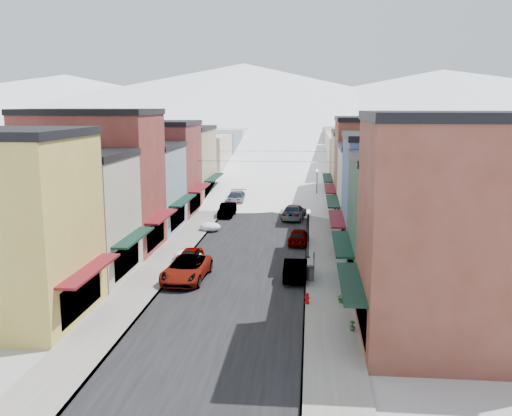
% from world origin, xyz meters
% --- Properties ---
extents(ground, '(600.00, 600.00, 0.00)m').
position_xyz_m(ground, '(0.00, 0.00, 0.00)').
color(ground, gray).
rests_on(ground, ground).
extents(road, '(10.00, 160.00, 0.01)m').
position_xyz_m(road, '(0.00, 60.00, 0.01)').
color(road, black).
rests_on(road, ground).
extents(sidewalk_left, '(3.20, 160.00, 0.15)m').
position_xyz_m(sidewalk_left, '(-6.60, 60.00, 0.07)').
color(sidewalk_left, gray).
rests_on(sidewalk_left, ground).
extents(sidewalk_right, '(3.20, 160.00, 0.15)m').
position_xyz_m(sidewalk_right, '(6.60, 60.00, 0.07)').
color(sidewalk_right, gray).
rests_on(sidewalk_right, ground).
extents(curb_left, '(0.10, 160.00, 0.15)m').
position_xyz_m(curb_left, '(-5.05, 60.00, 0.07)').
color(curb_left, slate).
rests_on(curb_left, ground).
extents(curb_right, '(0.10, 160.00, 0.15)m').
position_xyz_m(curb_right, '(5.05, 60.00, 0.07)').
color(curb_right, slate).
rests_on(curb_right, ground).
extents(bldg_l_cream, '(11.30, 8.20, 9.50)m').
position_xyz_m(bldg_l_cream, '(-13.19, 12.50, 4.76)').
color(bldg_l_cream, '#B2A58F').
rests_on(bldg_l_cream, ground).
extents(bldg_l_brick_near, '(12.30, 8.20, 12.50)m').
position_xyz_m(bldg_l_brick_near, '(-13.69, 20.50, 6.26)').
color(bldg_l_brick_near, maroon).
rests_on(bldg_l_brick_near, ground).
extents(bldg_l_grayblue, '(11.30, 9.20, 9.00)m').
position_xyz_m(bldg_l_grayblue, '(-13.19, 29.00, 4.51)').
color(bldg_l_grayblue, gray).
rests_on(bldg_l_grayblue, ground).
extents(bldg_l_brick_far, '(13.30, 9.20, 11.00)m').
position_xyz_m(bldg_l_brick_far, '(-14.19, 38.00, 5.51)').
color(bldg_l_brick_far, maroon).
rests_on(bldg_l_brick_far, ground).
extents(bldg_l_tan, '(11.30, 11.20, 10.00)m').
position_xyz_m(bldg_l_tan, '(-13.19, 48.00, 5.01)').
color(bldg_l_tan, tan).
rests_on(bldg_l_tan, ground).
extents(bldg_r_brick_near, '(12.30, 9.20, 12.50)m').
position_xyz_m(bldg_r_brick_near, '(13.69, 3.00, 6.26)').
color(bldg_r_brick_near, brown).
rests_on(bldg_r_brick_near, ground).
extents(bldg_r_green, '(11.30, 9.20, 9.50)m').
position_xyz_m(bldg_r_green, '(13.19, 12.00, 4.76)').
color(bldg_r_green, '#1F402D').
rests_on(bldg_r_green, ground).
extents(bldg_r_blue, '(11.30, 9.20, 10.50)m').
position_xyz_m(bldg_r_blue, '(13.19, 21.00, 5.26)').
color(bldg_r_blue, '#3E5E8D').
rests_on(bldg_r_blue, ground).
extents(bldg_r_cream, '(12.30, 9.20, 9.00)m').
position_xyz_m(bldg_r_cream, '(13.69, 30.00, 4.51)').
color(bldg_r_cream, beige).
rests_on(bldg_r_cream, ground).
extents(bldg_r_brick_far, '(13.30, 9.20, 11.50)m').
position_xyz_m(bldg_r_brick_far, '(14.19, 39.00, 5.76)').
color(bldg_r_brick_far, brown).
rests_on(bldg_r_brick_far, ground).
extents(bldg_r_tan, '(11.30, 11.20, 9.50)m').
position_xyz_m(bldg_r_tan, '(13.19, 49.00, 4.76)').
color(bldg_r_tan, '#937A60').
rests_on(bldg_r_tan, ground).
extents(distant_blocks, '(34.00, 55.00, 8.00)m').
position_xyz_m(distant_blocks, '(0.00, 83.00, 4.00)').
color(distant_blocks, gray).
rests_on(distant_blocks, ground).
extents(mountain_ridge, '(670.00, 340.00, 34.00)m').
position_xyz_m(mountain_ridge, '(-19.47, 277.18, 14.36)').
color(mountain_ridge, silver).
rests_on(mountain_ridge, ground).
extents(overhead_cables, '(16.40, 15.04, 0.04)m').
position_xyz_m(overhead_cables, '(0.00, 47.50, 6.20)').
color(overhead_cables, black).
rests_on(overhead_cables, ground).
extents(car_white_suv, '(3.13, 6.33, 1.73)m').
position_xyz_m(car_white_suv, '(-3.75, 12.60, 0.86)').
color(car_white_suv, '#B9B9BC').
rests_on(car_white_suv, ground).
extents(car_silver_sedan, '(1.84, 4.25, 1.43)m').
position_xyz_m(car_silver_sedan, '(-4.30, 16.32, 0.71)').
color(car_silver_sedan, '#989BA0').
rests_on(car_silver_sedan, ground).
extents(car_dark_hatch, '(1.70, 4.64, 1.52)m').
position_xyz_m(car_dark_hatch, '(-4.30, 37.19, 0.76)').
color(car_dark_hatch, black).
rests_on(car_dark_hatch, ground).
extents(car_silver_wagon, '(2.40, 5.89, 1.71)m').
position_xyz_m(car_silver_wagon, '(-4.30, 45.21, 0.85)').
color(car_silver_wagon, '#9FA3A7').
rests_on(car_silver_wagon, ground).
extents(car_green_sedan, '(1.72, 4.83, 1.59)m').
position_xyz_m(car_green_sedan, '(4.30, 13.68, 0.79)').
color(car_green_sedan, black).
rests_on(car_green_sedan, ground).
extents(car_gray_suv, '(2.09, 4.51, 1.50)m').
position_xyz_m(car_gray_suv, '(4.30, 24.53, 0.75)').
color(car_gray_suv, gray).
rests_on(car_gray_suv, ground).
extents(car_black_sedan, '(2.99, 5.95, 1.66)m').
position_xyz_m(car_black_sedan, '(3.50, 36.40, 0.83)').
color(car_black_sedan, black).
rests_on(car_black_sedan, ground).
extents(car_lane_silver, '(2.39, 4.94, 1.62)m').
position_xyz_m(car_lane_silver, '(-0.60, 52.57, 0.81)').
color(car_lane_silver, '#AAADB2').
rests_on(car_lane_silver, ground).
extents(car_lane_white, '(2.95, 5.77, 1.56)m').
position_xyz_m(car_lane_white, '(0.61, 70.19, 0.78)').
color(car_lane_white, silver).
rests_on(car_lane_white, ground).
extents(fire_hydrant, '(0.43, 0.32, 0.73)m').
position_xyz_m(fire_hydrant, '(5.20, 7.96, 0.49)').
color(fire_hydrant, '#B4090E').
rests_on(fire_hydrant, sidewalk_right).
extents(parking_sign, '(0.10, 0.27, 2.02)m').
position_xyz_m(parking_sign, '(5.66, 13.37, 1.33)').
color(parking_sign, black).
rests_on(parking_sign, sidewalk_right).
extents(trash_can, '(0.63, 0.63, 1.06)m').
position_xyz_m(trash_can, '(5.40, 12.98, 0.69)').
color(trash_can, slate).
rests_on(trash_can, sidewalk_right).
extents(streetlamp_near, '(0.34, 0.34, 4.13)m').
position_xyz_m(streetlamp_near, '(5.20, 19.26, 2.76)').
color(streetlamp_near, black).
rests_on(streetlamp_near, sidewalk_right).
extents(streetlamp_far, '(0.36, 0.36, 4.34)m').
position_xyz_m(streetlamp_far, '(6.18, 47.66, 2.88)').
color(streetlamp_far, black).
rests_on(streetlamp_far, sidewalk_right).
extents(planter_near, '(0.55, 0.48, 0.61)m').
position_xyz_m(planter_near, '(7.40, 8.30, 0.45)').
color(planter_near, '#2D652F').
rests_on(planter_near, sidewalk_right).
extents(planter_far, '(0.37, 0.37, 0.58)m').
position_xyz_m(planter_far, '(7.80, 3.68, 0.44)').
color(planter_far, '#305F2B').
rests_on(planter_far, sidewalk_right).
extents(snow_pile_near, '(2.44, 2.70, 1.03)m').
position_xyz_m(snow_pile_near, '(-4.46, 17.05, 0.49)').
color(snow_pile_near, white).
rests_on(snow_pile_near, ground).
extents(snow_pile_mid, '(2.11, 2.50, 0.89)m').
position_xyz_m(snow_pile_mid, '(-4.88, 18.02, 0.43)').
color(snow_pile_mid, white).
rests_on(snow_pile_mid, ground).
extents(snow_pile_far, '(2.18, 2.54, 0.92)m').
position_xyz_m(snow_pile_far, '(-4.88, 29.26, 0.44)').
color(snow_pile_far, white).
rests_on(snow_pile_far, ground).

